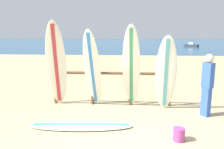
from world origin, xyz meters
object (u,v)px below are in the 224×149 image
surfboard_leaning_center_left (131,68)px  beachgoer_standing (207,83)px  surfboard_leaning_center (166,74)px  surfboard_leaning_left (92,69)px  small_boat_offshore (191,45)px  sand_bucket (179,134)px  surfboard_rack (111,81)px  surfboard_lying_on_sand (81,126)px  surfboard_leaning_far_left (56,65)px

surfboard_leaning_center_left → beachgoer_standing: size_ratio=1.47×
surfboard_leaning_center → surfboard_leaning_left: bearing=177.7°
small_boat_offshore → sand_bucket: bearing=-105.5°
surfboard_rack → surfboard_lying_on_sand: surfboard_rack is taller
surfboard_leaning_left → small_boat_offshore: surfboard_leaning_left is taller
surfboard_rack → surfboard_leaning_center: (1.49, -0.41, 0.32)m
surfboard_rack → surfboard_leaning_center: 1.57m
surfboard_rack → surfboard_leaning_far_left: (-1.52, -0.27, 0.51)m
surfboard_leaning_center → sand_bucket: 1.95m
surfboard_leaning_center_left → small_boat_offshore: bearing=72.1°
surfboard_lying_on_sand → small_boat_offshore: (11.36, 33.05, 0.22)m
small_boat_offshore → sand_bucket: (-9.32, -33.52, -0.13)m
sand_bucket → surfboard_rack: bearing=125.0°
surfboard_leaning_center_left → surfboard_leaning_center: 0.93m
surfboard_leaning_left → beachgoer_standing: bearing=-7.9°
surfboard_rack → beachgoer_standing: size_ratio=2.18×
sand_bucket → surfboard_leaning_center: bearing=90.3°
surfboard_leaning_center_left → surfboard_lying_on_sand: 2.08m
surfboard_leaning_left → sand_bucket: bearing=-42.3°
surfboard_rack → surfboard_leaning_center: size_ratio=1.69×
beachgoer_standing → small_boat_offshore: size_ratio=0.67×
surfboard_leaning_far_left → beachgoer_standing: size_ratio=1.54×
surfboard_leaning_left → sand_bucket: (1.98, -1.81, -0.97)m
small_boat_offshore → sand_bucket: small_boat_offshore is taller
surfboard_leaning_center → beachgoer_standing: surfboard_leaning_center is taller
surfboard_leaning_center_left → beachgoer_standing: (1.88, -0.43, -0.29)m
surfboard_leaning_center → surfboard_lying_on_sand: bearing=-148.3°
surfboard_lying_on_sand → surfboard_leaning_center_left: bearing=50.5°
surfboard_leaning_far_left → surfboard_leaning_center_left: size_ratio=1.05×
surfboard_lying_on_sand → sand_bucket: sand_bucket is taller
surfboard_leaning_center_left → sand_bucket: surfboard_leaning_center_left is taller
surfboard_leaning_left → surfboard_leaning_center_left: surfboard_leaning_center_left is taller
surfboard_leaning_center_left → sand_bucket: 2.29m
surfboard_rack → surfboard_leaning_center: surfboard_leaning_center is taller
surfboard_leaning_left → sand_bucket: 2.85m
surfboard_leaning_left → surfboard_leaning_center: 1.98m
small_boat_offshore → surfboard_rack: bearing=-109.0°
sand_bucket → surfboard_leaning_far_left: bearing=148.2°
surfboard_leaning_center → surfboard_rack: bearing=164.7°
surfboard_lying_on_sand → surfboard_leaning_left: bearing=87.6°
sand_bucket → surfboard_leaning_center_left: bearing=116.8°
surfboard_leaning_far_left → surfboard_leaning_left: surfboard_leaning_far_left is taller
surfboard_leaning_center → surfboard_leaning_center_left: bearing=173.8°
small_boat_offshore → surfboard_leaning_center_left: bearing=-107.9°
surfboard_leaning_center → small_boat_offshore: size_ratio=0.87×
surfboard_leaning_center → sand_bucket: surfboard_leaning_center is taller
surfboard_leaning_far_left → surfboard_lying_on_sand: surfboard_leaning_far_left is taller
small_boat_offshore → surfboard_lying_on_sand: bearing=-109.0°
surfboard_leaning_center → surfboard_leaning_far_left: bearing=177.3°
surfboard_lying_on_sand → sand_bucket: (2.04, -0.48, 0.09)m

